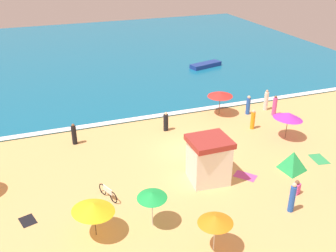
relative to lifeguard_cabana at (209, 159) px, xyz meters
The scene contains 23 objects.
ground_plane 4.30m from the lifeguard_cabana, 88.64° to the left, with size 60.00×60.00×0.00m, color #E5B26B.
ocean_water 32.06m from the lifeguard_cabana, 89.83° to the left, with size 60.00×44.00×0.10m, color #146B93.
wave_breaker_foam 10.42m from the lifeguard_cabana, 89.47° to the left, with size 57.00×0.70×0.01m, color white.
lifeguard_cabana is the anchor object (origin of this frame).
beach_umbrella_0 8.10m from the lifeguard_cabana, 160.94° to the right, with size 2.46×2.43×2.10m.
beach_umbrella_1 6.25m from the lifeguard_cabana, 112.85° to the right, with size 2.43×2.43×2.14m.
beach_umbrella_2 5.57m from the lifeguard_cabana, 147.45° to the right, with size 2.21×2.22×2.19m.
beach_umbrella_4 10.42m from the lifeguard_cabana, 59.12° to the left, with size 2.68×2.67×2.17m.
beach_umbrella_6 8.72m from the lifeguard_cabana, 21.23° to the left, with size 2.28×2.25×2.23m.
beach_tent 5.93m from the lifeguard_cabana, ahead, with size 2.19×2.27×1.31m.
parked_bicycle 6.49m from the lifeguard_cabana, behind, with size 0.76×1.70×0.76m.
beachgoer_0 11.26m from the lifeguard_cabana, 46.49° to the left, with size 0.39×0.39×1.72m.
beachgoer_1 12.11m from the lifeguard_cabana, 36.23° to the left, with size 0.46×0.46×1.82m.
beachgoer_2 5.50m from the lifeguard_cabana, 36.22° to the right, with size 0.50×0.50×0.93m.
beachgoer_3 10.70m from the lifeguard_cabana, 133.11° to the left, with size 0.38×0.38×1.66m.
beachgoer_4 12.86m from the lifeguard_cabana, 40.87° to the left, with size 0.47×0.47×1.91m.
beachgoer_6 8.58m from the lifeguard_cabana, 39.77° to the left, with size 0.48×0.48×1.66m.
beachgoer_7 5.44m from the lifeguard_cabana, 56.03° to the right, with size 0.40×0.40×1.89m.
beachgoer_8 7.60m from the lifeguard_cabana, 90.87° to the left, with size 0.55×0.55×1.60m.
beach_towel_0 11.07m from the lifeguard_cabana, behind, with size 1.01×1.18×0.01m.
beach_towel_1 8.55m from the lifeguard_cabana, ahead, with size 1.17×1.59×0.01m.
beach_towel_2 2.92m from the lifeguard_cabana, 11.08° to the right, with size 1.56×1.63×0.01m.
small_boat_0 24.03m from the lifeguard_cabana, 65.16° to the left, with size 4.13×2.24×0.48m.
Camera 1 is at (-9.61, -22.60, 13.83)m, focal length 41.24 mm.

